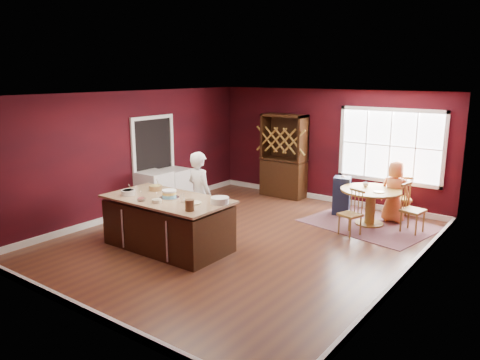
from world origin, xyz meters
name	(u,v)px	position (x,y,z in m)	size (l,w,h in m)	color
room_shell	(243,170)	(0.00, 0.00, 1.35)	(7.00, 7.00, 7.00)	brown
window	(390,146)	(1.50, 3.47, 1.50)	(2.36, 0.10, 1.66)	white
doorway	(154,164)	(-2.97, 0.60, 1.02)	(0.08, 1.26, 2.13)	white
kitchen_island	(168,224)	(-0.86, -1.09, 0.44)	(2.29, 1.20, 0.92)	black
dining_table	(371,200)	(1.56, 2.31, 0.53)	(1.23, 1.23, 0.75)	#905D2D
baker	(200,195)	(-0.80, -0.30, 0.82)	(0.60, 0.40, 1.65)	white
layer_cake	(169,194)	(-0.83, -1.06, 0.99)	(0.35, 0.35, 0.14)	white
bowl_blue	(128,193)	(-1.56, -1.37, 0.97)	(0.25, 0.25, 0.10)	white
bowl_yellow	(156,188)	(-1.43, -0.82, 0.97)	(0.25, 0.25, 0.09)	#9A7A4E
bowl_pink	(141,199)	(-1.08, -1.49, 0.95)	(0.15, 0.15, 0.05)	silver
bowl_olive	(157,201)	(-0.78, -1.42, 0.95)	(0.16, 0.16, 0.06)	beige
drinking_glass	(183,198)	(-0.44, -1.14, 0.99)	(0.08, 0.08, 0.15)	silver
dinner_plate	(194,203)	(-0.25, -1.07, 0.93)	(0.27, 0.27, 0.02)	beige
white_tub	(220,200)	(0.11, -0.82, 0.97)	(0.31, 0.31, 0.11)	silver
stoneware_crock	(190,205)	(-0.01, -1.44, 1.01)	(0.15, 0.15, 0.18)	brown
toy_figurine	(192,205)	(-0.10, -1.29, 0.96)	(0.05, 0.05, 0.08)	gold
rug	(369,224)	(1.56, 2.31, 0.01)	(2.42, 1.87, 0.01)	brown
chair_east	(413,208)	(2.42, 2.34, 0.49)	(0.41, 0.39, 0.98)	#986338
chair_south	(350,213)	(1.49, 1.46, 0.45)	(0.38, 0.36, 0.90)	brown
chair_north	(401,196)	(1.92, 3.12, 0.48)	(0.41, 0.39, 0.97)	olive
seated_woman	(395,192)	(1.89, 2.78, 0.65)	(0.64, 0.42, 1.30)	#C96B39
high_chair	(342,195)	(0.78, 2.63, 0.44)	(0.36, 0.36, 0.88)	#1D2140
toddler	(344,179)	(0.81, 2.66, 0.81)	(0.18, 0.14, 0.26)	#8CA5BF
table_plate	(379,192)	(1.77, 2.17, 0.76)	(0.21, 0.21, 0.02)	beige
table_cup	(366,185)	(1.38, 2.46, 0.80)	(0.12, 0.12, 0.09)	white
hutch	(284,156)	(-1.08, 3.22, 1.04)	(1.13, 0.47, 2.08)	black
washer	(155,192)	(-2.64, 0.28, 0.47)	(0.64, 0.62, 0.93)	white
dryer	(175,188)	(-2.64, 0.92, 0.45)	(0.62, 0.60, 0.89)	white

